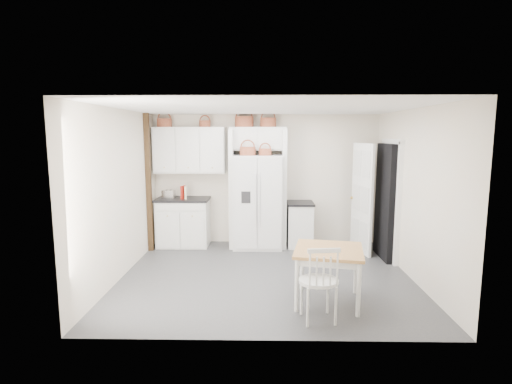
{
  "coord_description": "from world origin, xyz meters",
  "views": [
    {
      "loc": [
        -0.04,
        -6.05,
        2.22
      ],
      "look_at": [
        -0.16,
        0.4,
        1.28
      ],
      "focal_mm": 28.0,
      "sensor_mm": 36.0,
      "label": 1
    }
  ],
  "objects": [
    {
      "name": "counter_right",
      "position": [
        0.68,
        1.7,
        0.87
      ],
      "size": [
        0.52,
        0.62,
        0.04
      ],
      "primitive_type": "cube",
      "color": "black",
      "rests_on": "base_cab_right"
    },
    {
      "name": "fridge_panel_right",
      "position": [
        0.36,
        1.7,
        1.15
      ],
      "size": [
        0.08,
        0.6,
        2.3
      ],
      "primitive_type": "cube",
      "color": "silver",
      "rests_on": "floor"
    },
    {
      "name": "upper_cabinet",
      "position": [
        -1.5,
        1.83,
        1.9
      ],
      "size": [
        1.4,
        0.34,
        0.9
      ],
      "primitive_type": "cube",
      "color": "silver",
      "rests_on": "wall_back"
    },
    {
      "name": "basket_upper_c",
      "position": [
        -1.19,
        1.83,
        2.41
      ],
      "size": [
        0.22,
        0.22,
        0.13
      ],
      "primitive_type": "cylinder",
      "color": "maroon",
      "rests_on": "upper_cabinet"
    },
    {
      "name": "basket_bridge_b",
      "position": [
        0.05,
        1.83,
        2.44
      ],
      "size": [
        0.31,
        0.31,
        0.18
      ],
      "primitive_type": "cylinder",
      "color": "maroon",
      "rests_on": "bridge_cabinet"
    },
    {
      "name": "basket_fridge_a",
      "position": [
        -0.34,
        1.55,
        1.9
      ],
      "size": [
        0.3,
        0.3,
        0.16
      ],
      "primitive_type": "cylinder",
      "color": "maroon",
      "rests_on": "refrigerator"
    },
    {
      "name": "wall_back",
      "position": [
        0.0,
        2.0,
        1.3
      ],
      "size": [
        4.5,
        0.0,
        4.5
      ],
      "primitive_type": "plane",
      "rotation": [
        1.57,
        0.0,
        0.0
      ],
      "color": "beige",
      "rests_on": "floor"
    },
    {
      "name": "basket_bridge_a",
      "position": [
        -0.42,
        1.83,
        2.45
      ],
      "size": [
        0.36,
        0.36,
        0.2
      ],
      "primitive_type": "cylinder",
      "color": "maroon",
      "rests_on": "bridge_cabinet"
    },
    {
      "name": "refrigerator",
      "position": [
        -0.15,
        1.65,
        0.91
      ],
      "size": [
        0.94,
        0.75,
        1.82
      ],
      "primitive_type": "cube",
      "color": "silver",
      "rests_on": "floor"
    },
    {
      "name": "counter_left",
      "position": [
        -1.63,
        1.7,
        0.94
      ],
      "size": [
        1.03,
        0.67,
        0.04
      ],
      "primitive_type": "cube",
      "color": "black",
      "rests_on": "base_cab_left"
    },
    {
      "name": "trim_post",
      "position": [
        -2.2,
        1.35,
        1.3
      ],
      "size": [
        0.09,
        0.09,
        2.6
      ],
      "primitive_type": "cube",
      "color": "black",
      "rests_on": "floor"
    },
    {
      "name": "wall_right",
      "position": [
        2.25,
        0.0,
        1.3
      ],
      "size": [
        0.0,
        4.0,
        4.0
      ],
      "primitive_type": "plane",
      "rotation": [
        1.57,
        0.0,
        -1.57
      ],
      "color": "beige",
      "rests_on": "floor"
    },
    {
      "name": "bridge_cabinet",
      "position": [
        -0.15,
        1.83,
        2.12
      ],
      "size": [
        1.12,
        0.34,
        0.45
      ],
      "primitive_type": "cube",
      "color": "silver",
      "rests_on": "wall_back"
    },
    {
      "name": "floor",
      "position": [
        0.0,
        0.0,
        0.0
      ],
      "size": [
        4.5,
        4.5,
        0.0
      ],
      "primitive_type": "plane",
      "color": "#464646",
      "rests_on": "ground"
    },
    {
      "name": "basket_fridge_b",
      "position": [
        -0.01,
        1.55,
        1.88
      ],
      "size": [
        0.24,
        0.24,
        0.13
      ],
      "primitive_type": "cylinder",
      "color": "maroon",
      "rests_on": "refrigerator"
    },
    {
      "name": "ceiling",
      "position": [
        0.0,
        0.0,
        2.6
      ],
      "size": [
        4.5,
        4.5,
        0.0
      ],
      "primitive_type": "plane",
      "color": "white",
      "rests_on": "wall_back"
    },
    {
      "name": "base_cab_right",
      "position": [
        0.68,
        1.7,
        0.42
      ],
      "size": [
        0.48,
        0.58,
        0.85
      ],
      "primitive_type": "cube",
      "color": "silver",
      "rests_on": "floor"
    },
    {
      "name": "fridge_panel_left",
      "position": [
        -0.66,
        1.7,
        1.15
      ],
      "size": [
        0.08,
        0.6,
        2.3
      ],
      "primitive_type": "cube",
      "color": "silver",
      "rests_on": "floor"
    },
    {
      "name": "base_cab_left",
      "position": [
        -1.63,
        1.7,
        0.46
      ],
      "size": [
        0.99,
        0.63,
        0.92
      ],
      "primitive_type": "cube",
      "color": "silver",
      "rests_on": "floor"
    },
    {
      "name": "wall_left",
      "position": [
        -2.25,
        0.0,
        1.3
      ],
      "size": [
        0.0,
        4.0,
        4.0
      ],
      "primitive_type": "plane",
      "rotation": [
        1.57,
        0.0,
        1.57
      ],
      "color": "beige",
      "rests_on": "floor"
    },
    {
      "name": "toaster",
      "position": [
        -1.9,
        1.65,
        1.04
      ],
      "size": [
        0.26,
        0.18,
        0.17
      ],
      "primitive_type": "cube",
      "rotation": [
        0.0,
        0.0,
        -0.17
      ],
      "color": "silver",
      "rests_on": "counter_left"
    },
    {
      "name": "door_slab",
      "position": [
        1.8,
        1.33,
        1.02
      ],
      "size": [
        0.21,
        0.79,
        2.05
      ],
      "primitive_type": "cube",
      "rotation": [
        0.0,
        0.0,
        -1.36
      ],
      "color": "white",
      "rests_on": "floor"
    },
    {
      "name": "basket_upper_a",
      "position": [
        -1.98,
        1.83,
        2.43
      ],
      "size": [
        0.29,
        0.29,
        0.17
      ],
      "primitive_type": "cylinder",
      "color": "maroon",
      "rests_on": "upper_cabinet"
    },
    {
      "name": "doorway_void",
      "position": [
        2.16,
        1.0,
        1.02
      ],
      "size": [
        0.18,
        0.85,
        2.05
      ],
      "primitive_type": "cube",
      "color": "black",
      "rests_on": "floor"
    },
    {
      "name": "cookbook_cream",
      "position": [
        -1.57,
        1.62,
        1.09
      ],
      "size": [
        0.07,
        0.17,
        0.25
      ],
      "primitive_type": "cube",
      "rotation": [
        0.0,
        0.0,
        0.22
      ],
      "color": "beige",
      "rests_on": "counter_left"
    },
    {
      "name": "cookbook_red",
      "position": [
        -1.61,
        1.62,
        1.09
      ],
      "size": [
        0.08,
        0.18,
        0.26
      ],
      "primitive_type": "cube",
      "rotation": [
        0.0,
        0.0,
        -0.24
      ],
      "color": "maroon",
      "rests_on": "counter_left"
    },
    {
      "name": "dining_table",
      "position": [
        0.82,
        -0.97,
        0.36
      ],
      "size": [
        1.01,
        1.01,
        0.73
      ],
      "primitive_type": "cube",
      "rotation": [
        0.0,
        0.0,
        -0.18
      ],
      "color": "#915D30",
      "rests_on": "floor"
    },
    {
      "name": "windsor_chair",
      "position": [
        0.62,
        -1.5,
        0.49
      ],
      "size": [
        0.53,
        0.49,
        0.98
      ],
      "primitive_type": "cube",
      "rotation": [
        0.0,
        0.0,
        0.13
      ],
      "color": "silver",
      "rests_on": "floor"
    }
  ]
}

